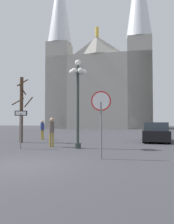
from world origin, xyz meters
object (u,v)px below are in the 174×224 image
cathedral (100,78)px  stop_sign (101,111)px  one_way_arrow_sign (21,124)px  pedestrian_walking (52,129)px  pedestrian_standing (42,128)px  bare_tree (22,108)px  parked_car_near_black (156,132)px  street_lamp (78,89)px

cathedral → stop_sign: 38.12m
one_way_arrow_sign → pedestrian_walking: size_ratio=1.22×
stop_sign → pedestrian_standing: bearing=120.1°
bare_tree → pedestrian_walking: bare_tree is taller
bare_tree → stop_sign: bearing=-47.0°
bare_tree → parked_car_near_black: (9.83, 1.59, -1.79)m
street_lamp → pedestrian_standing: bearing=124.1°
pedestrian_standing → parked_car_near_black: bearing=-5.4°
bare_tree → one_way_arrow_sign: bearing=-68.9°
cathedral → stop_sign: (1.27, -37.14, -8.52)m
stop_sign → street_lamp: (-1.43, 3.40, 1.38)m
cathedral → parked_car_near_black: bearing=-80.0°
parked_car_near_black → pedestrian_walking: (-6.97, -4.06, 0.38)m
one_way_arrow_sign → pedestrian_standing: one_way_arrow_sign is taller
cathedral → street_lamp: bearing=-90.3°
bare_tree → cathedral: bearing=81.4°
stop_sign → bare_tree: bare_tree is taller
cathedral → pedestrian_walking: size_ratio=20.29×
parked_car_near_black → pedestrian_walking: bearing=-149.8°
one_way_arrow_sign → pedestrian_standing: 5.99m
stop_sign → bare_tree: (-5.94, 6.38, 0.47)m
stop_sign → one_way_arrow_sign: (-4.60, 2.88, -0.59)m
street_lamp → bare_tree: size_ratio=1.08×
one_way_arrow_sign → pedestrian_standing: size_ratio=1.32×
pedestrian_walking → pedestrian_standing: (-2.02, 4.92, -0.09)m
one_way_arrow_sign → cathedral: bearing=84.5°
stop_sign → pedestrian_walking: stop_sign is taller
street_lamp → parked_car_near_black: street_lamp is taller
cathedral → street_lamp: size_ratio=6.98×
bare_tree → parked_car_near_black: size_ratio=1.05×
pedestrian_standing → one_way_arrow_sign: bearing=-85.1°
cathedral → stop_sign: bearing=-88.0°
stop_sign → parked_car_near_black: size_ratio=0.62×
one_way_arrow_sign → bare_tree: bearing=111.1°
parked_car_near_black → pedestrian_walking: size_ratio=2.57×
bare_tree → pedestrian_standing: 2.99m
stop_sign → one_way_arrow_sign: size_ratio=1.32×
cathedral → stop_sign: size_ratio=12.64×
pedestrian_walking → bare_tree: bearing=139.1°
one_way_arrow_sign → bare_tree: bare_tree is taller
one_way_arrow_sign → stop_sign: bearing=-32.1°
one_way_arrow_sign → pedestrian_walking: bearing=34.4°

